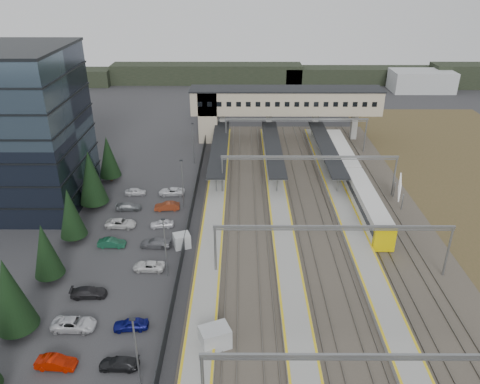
{
  "coord_description": "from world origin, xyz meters",
  "views": [
    {
      "loc": [
        1.15,
        -55.35,
        34.82
      ],
      "look_at": [
        0.91,
        7.34,
        4.0
      ],
      "focal_mm": 35.0,
      "sensor_mm": 36.0,
      "label": 1
    }
  ],
  "objects_px": {
    "relay_cabin_near": "(215,338)",
    "relay_cabin_far": "(182,241)",
    "billboard": "(400,188)",
    "train": "(353,178)",
    "footbridge": "(273,104)"
  },
  "relations": [
    {
      "from": "train",
      "to": "relay_cabin_near",
      "type": "bearing_deg",
      "value": -120.35
    },
    {
      "from": "footbridge",
      "to": "relay_cabin_far",
      "type": "bearing_deg",
      "value": -108.6
    },
    {
      "from": "relay_cabin_near",
      "to": "relay_cabin_far",
      "type": "xyz_separation_m",
      "value": [
        -5.45,
        18.53,
        -0.23
      ]
    },
    {
      "from": "train",
      "to": "billboard",
      "type": "distance_m",
      "value": 8.26
    },
    {
      "from": "relay_cabin_near",
      "to": "billboard",
      "type": "distance_m",
      "value": 41.66
    },
    {
      "from": "relay_cabin_far",
      "to": "billboard",
      "type": "relative_size",
      "value": 0.51
    },
    {
      "from": "relay_cabin_far",
      "to": "relay_cabin_near",
      "type": "bearing_deg",
      "value": -73.6
    },
    {
      "from": "train",
      "to": "billboard",
      "type": "xyz_separation_m",
      "value": [
        6.1,
        -5.5,
        0.84
      ]
    },
    {
      "from": "relay_cabin_near",
      "to": "train",
      "type": "relative_size",
      "value": 0.09
    },
    {
      "from": "relay_cabin_near",
      "to": "billboard",
      "type": "height_order",
      "value": "billboard"
    },
    {
      "from": "relay_cabin_near",
      "to": "relay_cabin_far",
      "type": "distance_m",
      "value": 19.31
    },
    {
      "from": "relay_cabin_far",
      "to": "billboard",
      "type": "distance_m",
      "value": 35.42
    },
    {
      "from": "footbridge",
      "to": "train",
      "type": "bearing_deg",
      "value": -64.1
    },
    {
      "from": "relay_cabin_far",
      "to": "billboard",
      "type": "xyz_separation_m",
      "value": [
        33.03,
        12.65,
        1.92
      ]
    },
    {
      "from": "billboard",
      "to": "train",
      "type": "bearing_deg",
      "value": 137.92
    }
  ]
}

